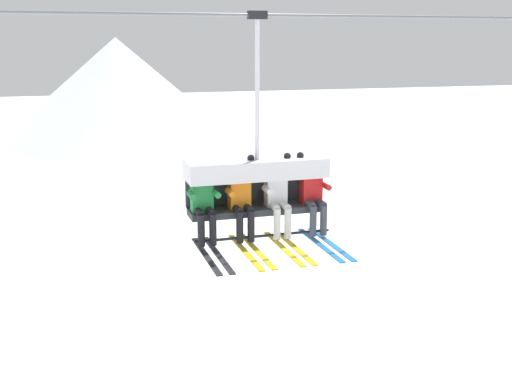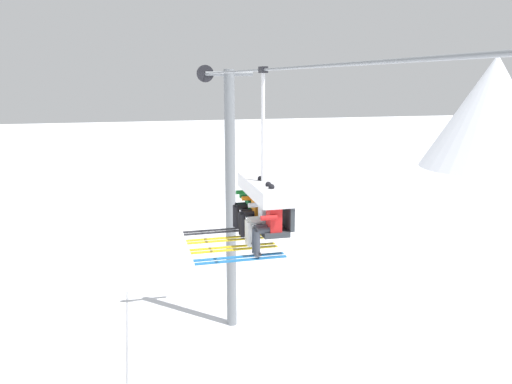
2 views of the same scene
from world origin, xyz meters
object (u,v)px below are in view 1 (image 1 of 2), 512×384
(skier_green, at_px, (204,203))
(skier_white, at_px, (278,196))
(skier_orange, at_px, (242,199))
(skier_red, at_px, (313,193))
(chairlift_chair, at_px, (256,176))

(skier_green, relative_size, skier_white, 1.00)
(skier_green, relative_size, skier_orange, 1.00)
(skier_green, distance_m, skier_white, 1.18)
(skier_orange, bearing_deg, skier_white, 0.00)
(skier_green, relative_size, skier_red, 1.00)
(skier_orange, distance_m, skier_red, 1.17)
(skier_green, bearing_deg, skier_red, 0.22)
(skier_red, bearing_deg, skier_white, 180.00)
(skier_green, bearing_deg, skier_orange, 0.66)
(skier_green, bearing_deg, chairlift_chair, 14.02)
(skier_green, bearing_deg, skier_white, 0.33)
(skier_orange, relative_size, skier_white, 1.00)
(skier_green, distance_m, skier_red, 1.76)
(chairlift_chair, bearing_deg, skier_green, -165.98)
(chairlift_chair, xyz_separation_m, skier_white, (0.30, -0.21, -0.29))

